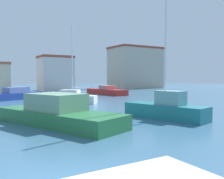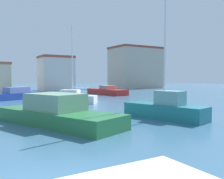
% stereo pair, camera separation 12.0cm
% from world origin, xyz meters
% --- Properties ---
extents(water, '(160.00, 160.00, 0.00)m').
position_xyz_m(water, '(15.00, 20.00, 0.00)').
color(water, '#38607F').
rests_on(water, ground).
extents(sailboat_white_inner_mooring, '(5.08, 4.68, 8.31)m').
position_xyz_m(sailboat_white_inner_mooring, '(8.57, 19.56, 0.60)').
color(sailboat_white_inner_mooring, white).
rests_on(sailboat_white_inner_mooring, water).
extents(motorboat_green_near_pier, '(5.73, 9.16, 1.83)m').
position_xyz_m(motorboat_green_near_pier, '(3.21, 8.45, 0.66)').
color(motorboat_green_near_pier, '#28703D').
rests_on(motorboat_green_near_pier, water).
extents(sailboat_teal_behind_lamppost, '(3.06, 6.03, 10.19)m').
position_xyz_m(sailboat_teal_behind_lamppost, '(10.19, 6.72, 0.70)').
color(sailboat_teal_behind_lamppost, '#1E707A').
rests_on(sailboat_teal_behind_lamppost, water).
extents(motorboat_red_outer_mooring, '(3.06, 8.96, 1.49)m').
position_xyz_m(motorboat_red_outer_mooring, '(18.66, 29.84, 0.54)').
color(motorboat_red_outer_mooring, '#B22823').
rests_on(motorboat_red_outer_mooring, water).
extents(motorboat_blue_mid_harbor, '(7.97, 5.08, 1.57)m').
position_xyz_m(motorboat_blue_mid_harbor, '(3.73, 27.34, 0.58)').
color(motorboat_blue_mid_harbor, '#233D93').
rests_on(motorboat_blue_mid_harbor, water).
extents(waterfront_apartments, '(6.91, 6.12, 7.49)m').
position_xyz_m(waterfront_apartments, '(15.72, 47.39, 3.76)').
color(waterfront_apartments, beige).
rests_on(waterfront_apartments, ground).
extents(harbor_office, '(12.91, 8.65, 10.83)m').
position_xyz_m(harbor_office, '(37.78, 47.98, 5.43)').
color(harbor_office, '#B2A893').
rests_on(harbor_office, ground).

